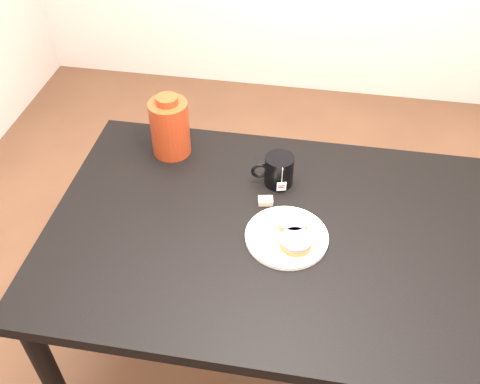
# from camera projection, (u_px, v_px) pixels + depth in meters

# --- Properties ---
(ground_plane) EXTENTS (4.00, 4.00, 0.00)m
(ground_plane) POSITION_uv_depth(u_px,v_px,m) (272.00, 361.00, 2.09)
(ground_plane) COLOR brown
(table) EXTENTS (1.40, 0.90, 0.75)m
(table) POSITION_uv_depth(u_px,v_px,m) (281.00, 249.00, 1.63)
(table) COLOR black
(table) RESTS_ON ground_plane
(plate) EXTENTS (0.24, 0.24, 0.02)m
(plate) POSITION_uv_depth(u_px,v_px,m) (287.00, 236.00, 1.55)
(plate) COLOR white
(plate) RESTS_ON table
(bagel_back) EXTENTS (0.12, 0.12, 0.03)m
(bagel_back) POSITION_uv_depth(u_px,v_px,m) (293.00, 223.00, 1.56)
(bagel_back) COLOR brown
(bagel_back) RESTS_ON plate
(bagel_front) EXTENTS (0.13, 0.13, 0.03)m
(bagel_front) POSITION_uv_depth(u_px,v_px,m) (296.00, 242.00, 1.51)
(bagel_front) COLOR brown
(bagel_front) RESTS_ON plate
(mug) EXTENTS (0.15, 0.12, 0.10)m
(mug) POSITION_uv_depth(u_px,v_px,m) (278.00, 170.00, 1.70)
(mug) COLOR black
(mug) RESTS_ON table
(teabag_pouch) EXTENTS (0.05, 0.04, 0.02)m
(teabag_pouch) POSITION_uv_depth(u_px,v_px,m) (266.00, 201.00, 1.66)
(teabag_pouch) COLOR #C6B793
(teabag_pouch) RESTS_ON table
(bagel_package) EXTENTS (0.17, 0.17, 0.22)m
(bagel_package) POSITION_uv_depth(u_px,v_px,m) (170.00, 127.00, 1.78)
(bagel_package) COLOR #651B0D
(bagel_package) RESTS_ON table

